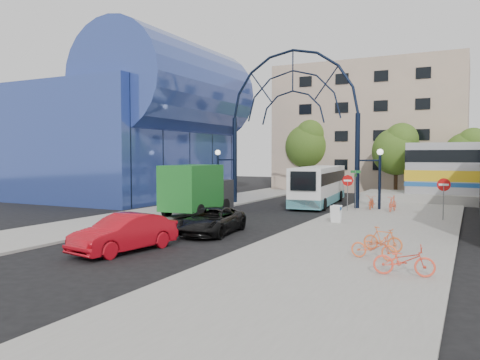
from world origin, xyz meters
The scene contains 22 objects.
ground centered at (0.00, 0.00, 0.00)m, with size 120.00×120.00×0.00m, color black.
sidewalk_east centered at (8.00, 4.00, 0.06)m, with size 8.00×56.00×0.12m, color gray.
plaza_west centered at (-6.50, 6.00, 0.06)m, with size 5.00×50.00×0.12m, color gray.
gateway_arch centered at (0.00, 14.00, 8.56)m, with size 13.64×0.44×12.10m.
stop_sign centered at (4.80, 12.00, 1.99)m, with size 0.80×0.07×2.50m.
do_not_enter_sign centered at (11.00, 10.00, 1.98)m, with size 0.76×0.07×2.48m.
street_name_sign centered at (5.20, 12.60, 2.13)m, with size 0.70×0.70×2.80m.
sandwich_board centered at (5.60, 5.98, 0.74)m, with size 0.55×0.61×0.99m.
transit_hall centered at (-15.30, 15.00, 6.70)m, with size 16.50×18.00×14.50m.
apartment_block centered at (2.00, 34.97, 7.00)m, with size 20.00×12.10×14.00m.
tree_north_a centered at (6.12, 25.93, 4.61)m, with size 4.48×4.48×7.00m.
tree_north_b centered at (-3.88, 29.93, 5.27)m, with size 5.12×5.12×8.00m.
tree_north_c centered at (12.12, 27.93, 4.28)m, with size 4.16×4.16×6.50m.
city_bus centered at (1.48, 16.20, 1.59)m, with size 3.52×11.27×3.05m.
green_truck centered at (-3.77, 6.25, 1.66)m, with size 2.98×6.77×3.33m.
black_suv centered at (0.84, 0.08, 0.66)m, with size 2.20×4.78×1.33m, color black.
red_sedan centered at (-0.22, -5.26, 0.77)m, with size 1.63×4.68×1.54m, color #B20B16.
bike_near_a centered at (6.09, 13.86, 0.62)m, with size 0.66×1.90×1.00m, color #D05029.
bike_near_b centered at (7.65, 13.02, 0.66)m, with size 0.51×1.79×1.08m, color #EE502F.
bike_far_a centered at (9.32, -2.66, 0.58)m, with size 0.60×1.73×0.91m, color #FC6632.
bike_far_b centered at (9.36, -1.03, 0.61)m, with size 0.46×1.62×0.97m, color orange.
bike_far_c centered at (10.62, -4.67, 0.62)m, with size 0.66×1.89×0.99m, color #FC4D32.
Camera 1 is at (12.52, -20.17, 3.95)m, focal length 35.00 mm.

